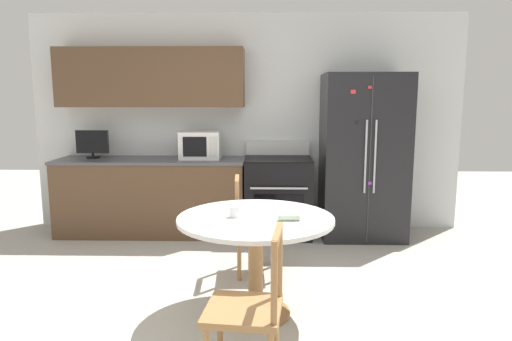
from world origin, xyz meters
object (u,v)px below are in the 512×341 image
at_px(refrigerator, 363,157).
at_px(microwave, 201,145).
at_px(countertop_tv, 92,143).
at_px(dining_chair_far, 255,228).
at_px(candle_glass, 235,213).
at_px(dining_chair_near, 248,310).
at_px(oven_range, 278,196).

xyz_separation_m(refrigerator, microwave, (-1.88, 0.08, 0.12)).
distance_m(refrigerator, countertop_tv, 3.17).
bearing_deg(dining_chair_far, candle_glass, -11.45).
relative_size(refrigerator, dining_chair_far, 2.08).
height_order(microwave, candle_glass, microwave).
xyz_separation_m(microwave, countertop_tv, (-1.28, 0.02, 0.02)).
xyz_separation_m(countertop_tv, dining_chair_near, (1.96, -2.91, -0.64)).
height_order(microwave, countertop_tv, countertop_tv).
relative_size(oven_range, microwave, 2.32).
distance_m(microwave, dining_chair_near, 3.03).
bearing_deg(microwave, candle_glass, -75.39).
height_order(refrigerator, countertop_tv, refrigerator).
height_order(countertop_tv, dining_chair_near, countertop_tv).
xyz_separation_m(countertop_tv, dining_chair_far, (1.95, -1.28, -0.64)).
bearing_deg(oven_range, dining_chair_far, -101.37).
bearing_deg(dining_chair_near, oven_range, 1.47).
bearing_deg(dining_chair_far, countertop_tv, -126.36).
relative_size(oven_range, candle_glass, 13.63).
xyz_separation_m(microwave, dining_chair_far, (0.67, -1.26, -0.62)).
distance_m(microwave, countertop_tv, 1.28).
relative_size(oven_range, dining_chair_near, 1.20).
relative_size(oven_range, countertop_tv, 2.88).
bearing_deg(candle_glass, dining_chair_near, -80.93).
bearing_deg(countertop_tv, refrigerator, -1.88).
xyz_separation_m(oven_range, dining_chair_far, (-0.24, -1.21, -0.03)).
bearing_deg(dining_chair_near, countertop_tv, 40.12).
relative_size(countertop_tv, candle_glass, 4.74).
bearing_deg(refrigerator, dining_chair_near, -113.28).
distance_m(microwave, candle_glass, 2.17).
bearing_deg(countertop_tv, oven_range, -1.99).
bearing_deg(dining_chair_near, dining_chair_far, 6.45).
relative_size(dining_chair_near, candle_glass, 11.38).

